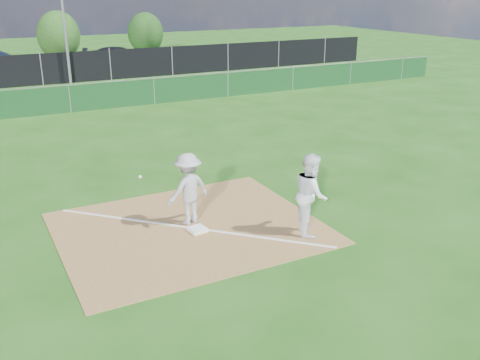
{
  "coord_description": "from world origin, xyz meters",
  "views": [
    {
      "loc": [
        -4.31,
        -9.81,
        5.46
      ],
      "look_at": [
        1.37,
        1.0,
        1.0
      ],
      "focal_mm": 40.0,
      "sensor_mm": 36.0,
      "label": 1
    }
  ],
  "objects_px": {
    "first_base": "(197,229)",
    "runner": "(311,194)",
    "tree_right": "(146,33)",
    "play_at_first": "(188,189)",
    "light_pole": "(63,13)",
    "car_right": "(121,58)",
    "tree_mid": "(58,35)"
  },
  "relations": [
    {
      "from": "car_right",
      "to": "play_at_first",
      "type": "bearing_deg",
      "value": -179.81
    },
    {
      "from": "play_at_first",
      "to": "runner",
      "type": "height_order",
      "value": "runner"
    },
    {
      "from": "tree_mid",
      "to": "tree_right",
      "type": "distance_m",
      "value": 7.11
    },
    {
      "from": "play_at_first",
      "to": "car_right",
      "type": "distance_m",
      "value": 26.51
    },
    {
      "from": "car_right",
      "to": "tree_right",
      "type": "xyz_separation_m",
      "value": [
        4.04,
        6.76,
        1.01
      ]
    },
    {
      "from": "first_base",
      "to": "car_right",
      "type": "xyz_separation_m",
      "value": [
        5.74,
        26.41,
        0.68
      ]
    },
    {
      "from": "runner",
      "to": "tree_right",
      "type": "distance_m",
      "value": 35.19
    },
    {
      "from": "play_at_first",
      "to": "runner",
      "type": "distance_m",
      "value": 2.9
    },
    {
      "from": "runner",
      "to": "light_pole",
      "type": "bearing_deg",
      "value": 27.25
    },
    {
      "from": "first_base",
      "to": "runner",
      "type": "relative_size",
      "value": 0.2
    },
    {
      "from": "tree_mid",
      "to": "light_pole",
      "type": "bearing_deg",
      "value": -97.32
    },
    {
      "from": "first_base",
      "to": "play_at_first",
      "type": "distance_m",
      "value": 0.99
    },
    {
      "from": "first_base",
      "to": "tree_right",
      "type": "xyz_separation_m",
      "value": [
        9.78,
        33.17,
        1.7
      ]
    },
    {
      "from": "runner",
      "to": "tree_right",
      "type": "height_order",
      "value": "tree_right"
    },
    {
      "from": "play_at_first",
      "to": "tree_mid",
      "type": "relative_size",
      "value": 0.48
    },
    {
      "from": "runner",
      "to": "tree_right",
      "type": "relative_size",
      "value": 0.56
    },
    {
      "from": "light_pole",
      "to": "tree_mid",
      "type": "height_order",
      "value": "light_pole"
    },
    {
      "from": "first_base",
      "to": "tree_mid",
      "type": "distance_m",
      "value": 32.48
    },
    {
      "from": "car_right",
      "to": "runner",
      "type": "bearing_deg",
      "value": -174.38
    },
    {
      "from": "tree_mid",
      "to": "first_base",
      "type": "bearing_deg",
      "value": -94.82
    },
    {
      "from": "light_pole",
      "to": "play_at_first",
      "type": "distance_m",
      "value": 21.69
    },
    {
      "from": "first_base",
      "to": "play_at_first",
      "type": "relative_size",
      "value": 0.22
    },
    {
      "from": "play_at_first",
      "to": "car_right",
      "type": "height_order",
      "value": "play_at_first"
    },
    {
      "from": "runner",
      "to": "tree_mid",
      "type": "height_order",
      "value": "tree_mid"
    },
    {
      "from": "play_at_first",
      "to": "light_pole",
      "type": "bearing_deg",
      "value": 86.31
    },
    {
      "from": "tree_mid",
      "to": "runner",
      "type": "bearing_deg",
      "value": -90.68
    },
    {
      "from": "car_right",
      "to": "tree_right",
      "type": "relative_size",
      "value": 1.48
    },
    {
      "from": "play_at_first",
      "to": "tree_right",
      "type": "distance_m",
      "value": 34.08
    },
    {
      "from": "light_pole",
      "to": "runner",
      "type": "height_order",
      "value": "light_pole"
    },
    {
      "from": "light_pole",
      "to": "tree_mid",
      "type": "distance_m",
      "value": 10.64
    },
    {
      "from": "light_pole",
      "to": "play_at_first",
      "type": "height_order",
      "value": "light_pole"
    },
    {
      "from": "first_base",
      "to": "car_right",
      "type": "distance_m",
      "value": 27.04
    }
  ]
}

